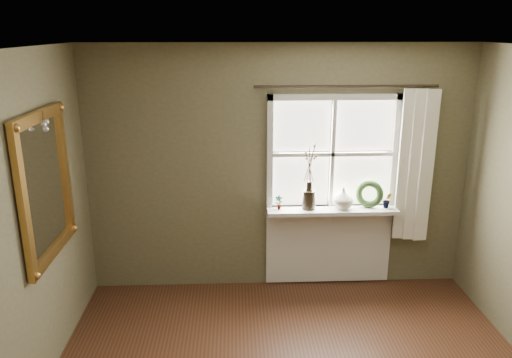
{
  "coord_description": "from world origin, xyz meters",
  "views": [
    {
      "loc": [
        -0.46,
        -2.75,
        2.73
      ],
      "look_at": [
        -0.27,
        1.55,
        1.43
      ],
      "focal_mm": 35.0,
      "sensor_mm": 36.0,
      "label": 1
    }
  ],
  "objects_px": {
    "cream_vase": "(343,198)",
    "dark_jug": "(309,200)",
    "wreath": "(369,197)",
    "gilt_mirror": "(46,185)"
  },
  "relations": [
    {
      "from": "wreath",
      "to": "gilt_mirror",
      "type": "distance_m",
      "value": 3.14
    },
    {
      "from": "dark_jug",
      "to": "wreath",
      "type": "bearing_deg",
      "value": 3.54
    },
    {
      "from": "cream_vase",
      "to": "dark_jug",
      "type": "bearing_deg",
      "value": 180.0
    },
    {
      "from": "wreath",
      "to": "dark_jug",
      "type": "bearing_deg",
      "value": -155.24
    },
    {
      "from": "wreath",
      "to": "gilt_mirror",
      "type": "xyz_separation_m",
      "value": [
        -2.91,
        -1.07,
        0.51
      ]
    },
    {
      "from": "dark_jug",
      "to": "gilt_mirror",
      "type": "distance_m",
      "value": 2.54
    },
    {
      "from": "dark_jug",
      "to": "wreath",
      "type": "xyz_separation_m",
      "value": [
        0.65,
        0.04,
        0.01
      ]
    },
    {
      "from": "cream_vase",
      "to": "gilt_mirror",
      "type": "height_order",
      "value": "gilt_mirror"
    },
    {
      "from": "wreath",
      "to": "gilt_mirror",
      "type": "bearing_deg",
      "value": -138.63
    },
    {
      "from": "dark_jug",
      "to": "cream_vase",
      "type": "relative_size",
      "value": 0.9
    }
  ]
}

